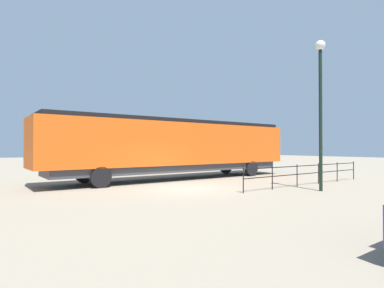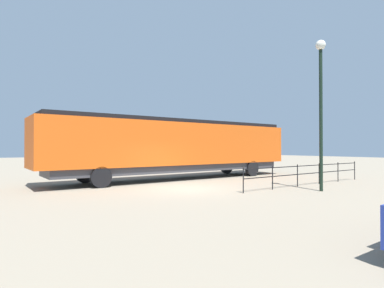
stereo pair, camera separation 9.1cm
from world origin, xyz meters
TOP-DOWN VIEW (x-y plane):
  - ground_plane at (0.00, 0.00)m, footprint 120.00×120.00m
  - locomotive at (-4.15, 2.74)m, footprint 3.03×17.55m
  - lamp_post at (4.57, 4.74)m, footprint 0.47×0.47m
  - platform_fence at (2.87, 6.31)m, footprint 0.05×10.21m

SIDE VIEW (x-z plane):
  - ground_plane at x=0.00m, z-range 0.00..0.00m
  - platform_fence at x=2.87m, z-range 0.18..1.36m
  - locomotive at x=-4.15m, z-range 0.26..4.15m
  - lamp_post at x=4.57m, z-range 1.16..8.43m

